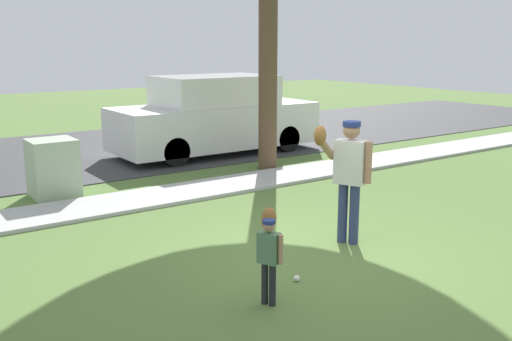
{
  "coord_description": "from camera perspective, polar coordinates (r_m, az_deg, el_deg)",
  "views": [
    {
      "loc": [
        -4.66,
        -5.39,
        2.66
      ],
      "look_at": [
        -0.36,
        0.74,
        1.0
      ],
      "focal_mm": 40.44,
      "sensor_mm": 36.0,
      "label": 1
    }
  ],
  "objects": [
    {
      "name": "person_child",
      "position": [
        6.0,
        1.29,
        -7.17
      ],
      "size": [
        0.4,
        0.49,
        0.97
      ],
      "rotation": [
        0.0,
        0.0,
        0.43
      ],
      "color": "black",
      "rests_on": "ground"
    },
    {
      "name": "sidewalk_strip",
      "position": [
        10.46,
        -7.39,
        -2.17
      ],
      "size": [
        36.0,
        1.2,
        0.06
      ],
      "primitive_type": "cube",
      "color": "#B2B2AD",
      "rests_on": "ground"
    },
    {
      "name": "person_adult",
      "position": [
        7.7,
        9.05,
        0.21
      ],
      "size": [
        0.82,
        0.54,
        1.66
      ],
      "rotation": [
        0.0,
        0.0,
        -2.71
      ],
      "color": "navy",
      "rests_on": "ground"
    },
    {
      "name": "parked_van_white",
      "position": [
        14.11,
        -4.06,
        5.32
      ],
      "size": [
        5.0,
        1.95,
        1.88
      ],
      "color": "silver",
      "rests_on": "road_surface"
    },
    {
      "name": "baseball",
      "position": [
        6.7,
        4.03,
        -10.59
      ],
      "size": [
        0.07,
        0.07,
        0.07
      ],
      "primitive_type": "sphere",
      "color": "white",
      "rests_on": "ground"
    },
    {
      "name": "ground_plane",
      "position": [
        10.38,
        -7.13,
        -2.45
      ],
      "size": [
        48.0,
        48.0,
        0.0
      ],
      "primitive_type": "plane",
      "color": "#567538"
    },
    {
      "name": "road_surface",
      "position": [
        14.98,
        -16.35,
        1.8
      ],
      "size": [
        36.0,
        6.8,
        0.02
      ],
      "primitive_type": "cube",
      "color": "#38383A",
      "rests_on": "ground"
    },
    {
      "name": "utility_cabinet",
      "position": [
        10.76,
        -19.43,
        0.25
      ],
      "size": [
        0.77,
        0.74,
        1.02
      ],
      "primitive_type": "cube",
      "color": "#9EB293",
      "rests_on": "ground"
    }
  ]
}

